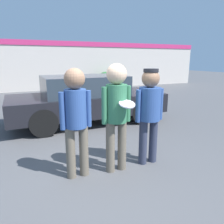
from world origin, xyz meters
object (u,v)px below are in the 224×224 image
person_right (149,107)px  shrub (106,80)px  person_left (76,114)px  parked_car_near (87,99)px  person_middle_with_frisbee (116,108)px

person_right → shrub: 10.78m
person_left → parked_car_near: bearing=69.8°
person_middle_with_frisbee → parked_car_near: 3.18m
person_right → parked_car_near: person_right is taller
person_middle_with_frisbee → shrub: size_ratio=1.64×
person_right → parked_car_near: bearing=93.7°
person_left → person_right: person_left is taller
person_middle_with_frisbee → shrub: (4.03, 10.26, -0.55)m
parked_car_near → shrub: size_ratio=4.10×
parked_car_near → shrub: (3.57, 7.13, -0.17)m
parked_car_near → shrub: parked_car_near is taller
person_left → person_middle_with_frisbee: person_middle_with_frisbee is taller
person_middle_with_frisbee → parked_car_near: (0.46, 3.12, -0.38)m
person_right → shrub: (3.37, 10.23, -0.50)m
shrub → person_left: bearing=-114.8°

